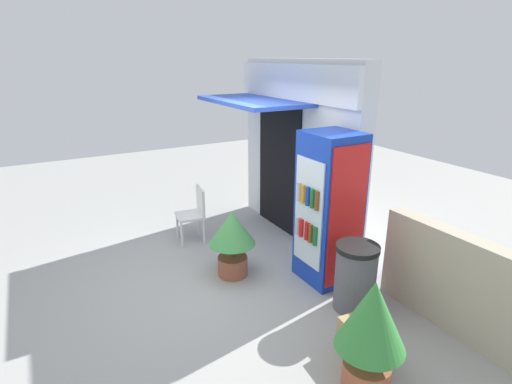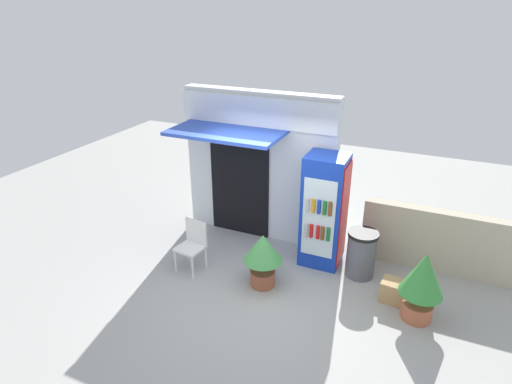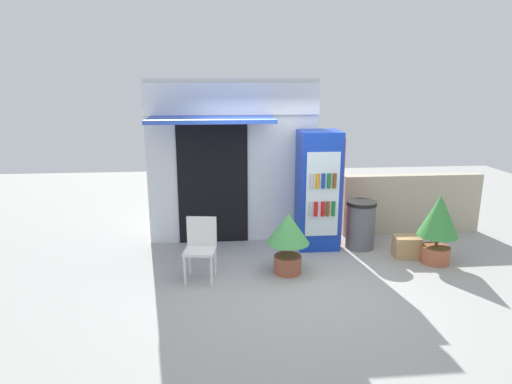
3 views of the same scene
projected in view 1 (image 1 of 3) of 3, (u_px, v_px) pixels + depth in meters
ground at (221, 275)px, 5.46m from camera, size 16.00×16.00×0.00m
storefront_building at (296, 146)px, 6.34m from camera, size 2.91×1.29×2.81m
drink_cooler at (329, 209)px, 5.10m from camera, size 0.69×0.69×1.98m
plastic_chair at (195, 211)px, 6.34m from camera, size 0.48×0.47×0.88m
potted_plant_near_shop at (232, 236)px, 5.30m from camera, size 0.63×0.63×0.92m
potted_plant_curbside at (371, 326)px, 3.41m from camera, size 0.61×0.61×1.09m
trash_bin at (355, 277)px, 4.64m from camera, size 0.50×0.50×0.81m
stone_boundary_wall at (491, 301)px, 3.95m from camera, size 2.58×0.22×1.10m
cardboard_box at (361, 339)px, 3.99m from camera, size 0.43×0.35×0.34m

